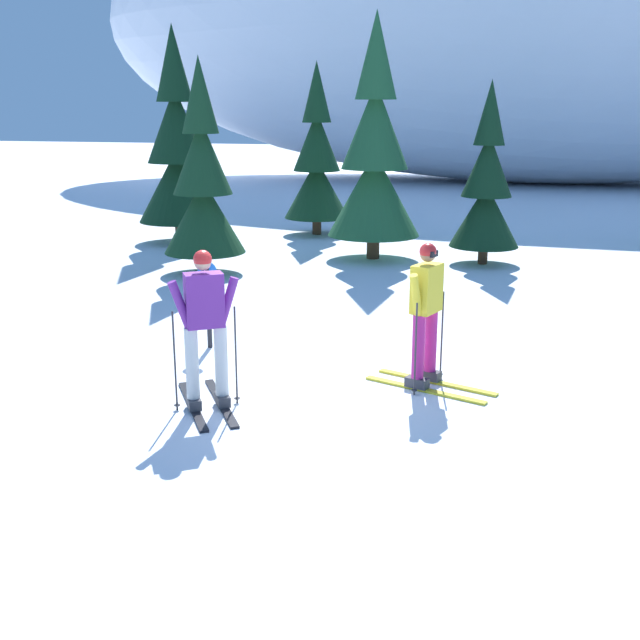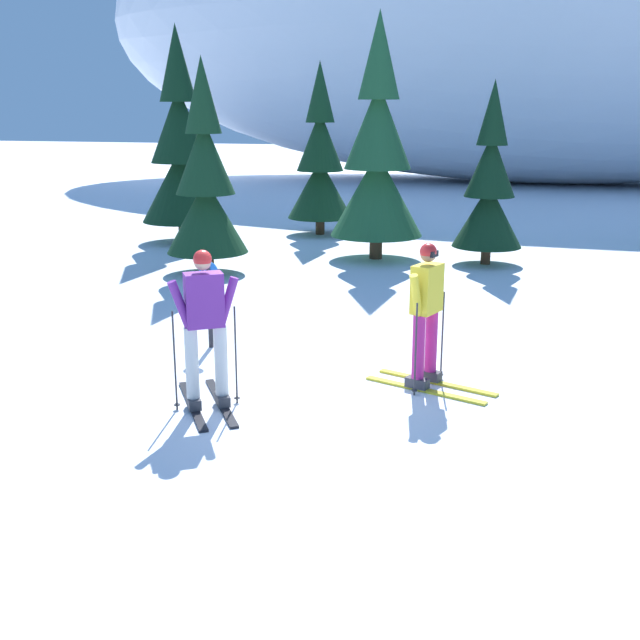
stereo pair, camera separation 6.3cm
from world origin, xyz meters
TOP-DOWN VIEW (x-y plane):
  - ground_plane at (0.00, 0.00)m, footprint 120.00×120.00m
  - skier_yellow_jacket at (1.78, 0.56)m, footprint 1.66×0.96m
  - skier_purple_jacket at (-0.53, -0.82)m, footprint 1.22×1.56m
  - pine_tree_far_left at (-5.60, 9.67)m, footprint 2.04×2.04m
  - pine_tree_left at (-3.48, 6.23)m, footprint 1.67×1.67m
  - pine_tree_center_left at (-2.55, 11.70)m, footprint 1.73×1.73m
  - pine_tree_center at (-0.42, 8.67)m, footprint 2.06×2.06m
  - pine_tree_center_right at (2.03, 8.66)m, footprint 1.51×1.51m
  - snow_ridge_background at (3.52, 28.48)m, footprint 41.23×16.10m
  - trail_marker_post at (-1.41, 1.38)m, footprint 0.28×0.07m

SIDE VIEW (x-z plane):
  - ground_plane at x=0.00m, z-range 0.00..0.00m
  - trail_marker_post at x=-1.41m, z-range 0.09..1.35m
  - skier_yellow_jacket at x=1.78m, z-range 0.05..1.84m
  - skier_purple_jacket at x=-0.53m, z-range 0.06..1.90m
  - pine_tree_center_right at x=2.03m, z-range -0.32..3.58m
  - pine_tree_left at x=-3.48m, z-range -0.35..3.97m
  - pine_tree_center_left at x=-2.55m, z-range -0.37..4.13m
  - pine_tree_far_left at x=-5.60m, z-range -0.43..4.85m
  - pine_tree_center at x=-0.42m, z-range -0.44..4.90m
  - snow_ridge_background at x=3.52m, z-range 0.00..14.55m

